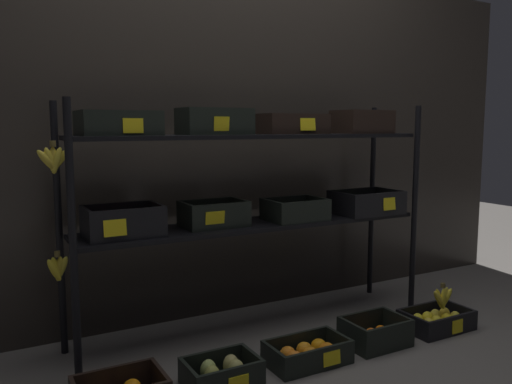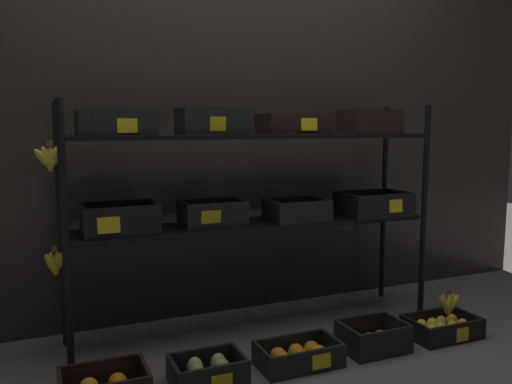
{
  "view_description": "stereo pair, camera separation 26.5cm",
  "coord_description": "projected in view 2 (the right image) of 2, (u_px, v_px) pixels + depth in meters",
  "views": [
    {
      "loc": [
        -1.27,
        -2.31,
        1.06
      ],
      "look_at": [
        0.0,
        0.0,
        0.73
      ],
      "focal_mm": 36.64,
      "sensor_mm": 36.0,
      "label": 1
    },
    {
      "loc": [
        -1.03,
        -2.43,
        1.06
      ],
      "look_at": [
        0.0,
        0.0,
        0.73
      ],
      "focal_mm": 36.64,
      "sensor_mm": 36.0,
      "label": 2
    }
  ],
  "objects": [
    {
      "name": "crate_ground_tangerine",
      "position": [
        373.0,
        340.0,
        2.49
      ],
      "size": [
        0.3,
        0.22,
        0.13
      ],
      "color": "black",
      "rests_on": "ground_plane"
    },
    {
      "name": "crate_ground_lemon",
      "position": [
        442.0,
        328.0,
        2.65
      ],
      "size": [
        0.36,
        0.23,
        0.1
      ],
      "color": "black",
      "rests_on": "ground_plane"
    },
    {
      "name": "crate_ground_center_orange",
      "position": [
        299.0,
        356.0,
        2.32
      ],
      "size": [
        0.37,
        0.22,
        0.11
      ],
      "color": "black",
      "rests_on": "ground_plane"
    },
    {
      "name": "crate_ground_pear",
      "position": [
        208.0,
        371.0,
        2.17
      ],
      "size": [
        0.31,
        0.21,
        0.11
      ],
      "color": "black",
      "rests_on": "ground_plane"
    },
    {
      "name": "storefront_wall",
      "position": [
        230.0,
        141.0,
        2.97
      ],
      "size": [
        4.26,
        0.12,
        1.95
      ],
      "primitive_type": "cube",
      "color": "#2D2823",
      "rests_on": "ground_plane"
    },
    {
      "name": "ground_plane",
      "position": [
        256.0,
        329.0,
        2.75
      ],
      "size": [
        10.0,
        10.0,
        0.0
      ],
      "primitive_type": "plane",
      "color": "#605B56"
    },
    {
      "name": "banana_bunch_loose",
      "position": [
        448.0,
        304.0,
        2.64
      ],
      "size": [
        0.14,
        0.05,
        0.14
      ],
      "color": "brown",
      "rests_on": "crate_ground_lemon"
    },
    {
      "name": "display_rack",
      "position": [
        253.0,
        179.0,
        2.64
      ],
      "size": [
        1.99,
        0.39,
        1.17
      ],
      "color": "black",
      "rests_on": "ground_plane"
    }
  ]
}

